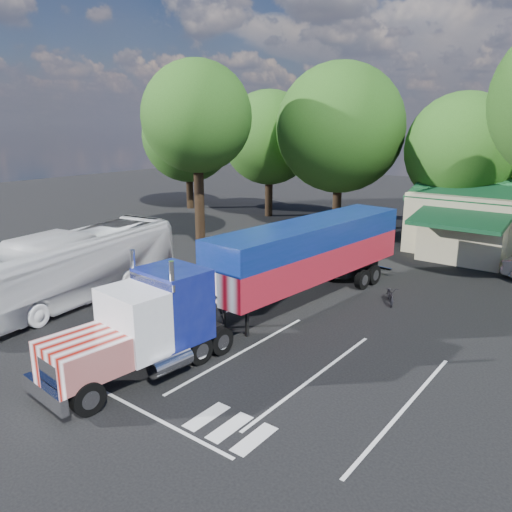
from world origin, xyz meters
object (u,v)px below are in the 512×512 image
Objects in this scene: tour_bus at (73,266)px; bicycle at (390,294)px; semi_truck at (276,266)px; woman at (218,316)px.

bicycle is at bearing 26.18° from tour_bus.
tour_bus is at bearing -174.56° from bicycle.
woman is at bearing -92.06° from semi_truck.
semi_truck is 1.62× the size of tour_bus.
tour_bus is at bearing -149.58° from semi_truck.
semi_truck reaches higher than woman.
woman is at bearing -3.31° from tour_bus.
woman is (-0.40, -3.40, -1.38)m from semi_truck.
bicycle is (3.90, 8.06, -0.51)m from woman.
tour_bus reaches higher than bicycle.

